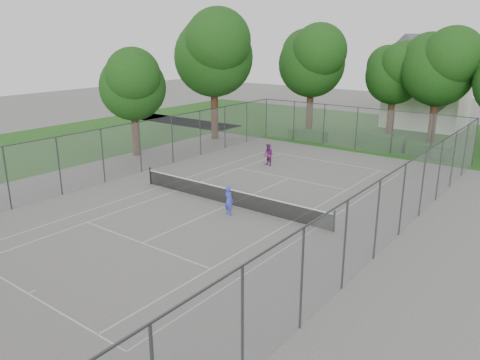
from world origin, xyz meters
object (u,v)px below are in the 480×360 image
Objects in this scene: tennis_net at (229,196)px; house at (427,91)px; woman_player at (268,155)px; girl_player at (229,200)px.

house is (1.51, 30.72, 3.24)m from tennis_net.
girl_player is at bearing -49.13° from woman_player.
house reaches higher than girl_player.
girl_player is (-0.58, -31.92, -2.96)m from house.
tennis_net is 8.77m from woman_player.
house is at bearing 87.19° from tennis_net.
girl_player is 10.21m from woman_player.
house is at bearing -78.14° from girl_player.
girl_player is 0.98× the size of woman_player.
house is 32.07m from girl_player.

